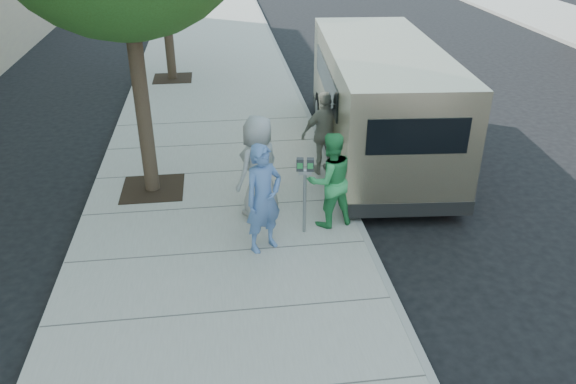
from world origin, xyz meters
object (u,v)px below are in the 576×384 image
Objects in this scene: person_green_shirt at (330,180)px; person_gray_shirt at (259,167)px; person_striped_polo at (325,133)px; person_officer at (263,199)px; parking_meter at (305,180)px; van at (378,99)px.

person_green_shirt is 0.91× the size of person_gray_shirt.
person_striped_polo reaches higher than person_green_shirt.
person_gray_shirt is 2.15m from person_striped_polo.
person_striped_polo is (0.31, 2.06, 0.01)m from person_green_shirt.
person_striped_polo is (1.50, 2.69, -0.05)m from person_officer.
person_striped_polo is (0.78, 2.29, -0.13)m from parking_meter.
person_officer is 1.34m from person_green_shirt.
van is 4.70m from person_officer.
van is at bearing -156.07° from person_striped_polo.
person_gray_shirt is at bearing 33.76° from person_striped_polo.
person_green_shirt is (-1.68, -3.09, -0.33)m from van.
parking_meter is 0.74× the size of person_gray_shirt.
person_striped_polo is at bearing 30.67° from person_officer.
person_officer is at bearing 13.23° from person_green_shirt.
person_officer reaches higher than parking_meter.
parking_meter is at bearing 10.92° from person_green_shirt.
person_officer is at bearing 48.06° from person_striped_polo.
person_green_shirt is at bearing 34.59° from parking_meter.
person_green_shirt is at bearing 113.68° from person_gray_shirt.
van is 3.53m from person_green_shirt.
person_gray_shirt reaches higher than person_green_shirt.
parking_meter is at bearing 91.12° from person_gray_shirt.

